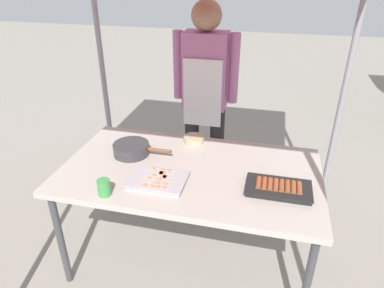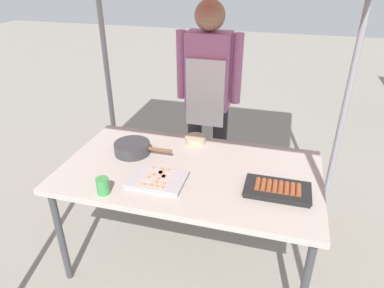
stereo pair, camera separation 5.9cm
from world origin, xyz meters
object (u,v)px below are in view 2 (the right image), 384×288
stall_table (190,176)px  cooking_wok (133,148)px  condiment_bowl (195,139)px  vendor_woman (208,89)px  tray_grilled_sausages (277,189)px  drink_cup_near_edge (103,186)px  tray_meat_skewers (157,180)px

stall_table → cooking_wok: 0.44m
condiment_bowl → vendor_woman: 0.51m
tray_grilled_sausages → drink_cup_near_edge: size_ratio=3.77×
cooking_wok → condiment_bowl: 0.45m
drink_cup_near_edge → vendor_woman: (0.32, 1.19, 0.19)m
drink_cup_near_edge → cooking_wok: bearing=93.7°
stall_table → cooking_wok: size_ratio=4.00×
stall_table → cooking_wok: bearing=167.9°
tray_grilled_sausages → stall_table: bearing=168.5°
tray_meat_skewers → stall_table: bearing=52.8°
condiment_bowl → vendor_woman: (-0.02, 0.47, 0.22)m
tray_grilled_sausages → drink_cup_near_edge: drink_cup_near_edge is taller
stall_table → tray_meat_skewers: 0.25m
stall_table → tray_grilled_sausages: 0.56m
stall_table → condiment_bowl: bearing=99.5°
tray_grilled_sausages → drink_cup_near_edge: 0.97m
tray_meat_skewers → cooking_wok: 0.40m
tray_grilled_sausages → condiment_bowl: tray_grilled_sausages is taller
tray_meat_skewers → condiment_bowl: 0.55m
tray_grilled_sausages → tray_meat_skewers: bearing=-173.3°
tray_grilled_sausages → vendor_woman: (-0.62, 0.93, 0.22)m
tray_grilled_sausages → cooking_wok: size_ratio=0.91×
stall_table → cooking_wok: cooking_wok is taller
vendor_woman → tray_meat_skewers: bearing=86.3°
stall_table → vendor_woman: vendor_woman is taller
tray_grilled_sausages → condiment_bowl: (-0.60, 0.46, 0.00)m
tray_meat_skewers → drink_cup_near_edge: size_ratio=3.38×
condiment_bowl → drink_cup_near_edge: bearing=-114.8°
condiment_bowl → drink_cup_near_edge: size_ratio=1.51×
condiment_bowl → vendor_woman: vendor_woman is taller
tray_meat_skewers → condiment_bowl: condiment_bowl is taller
vendor_woman → drink_cup_near_edge: bearing=75.2°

